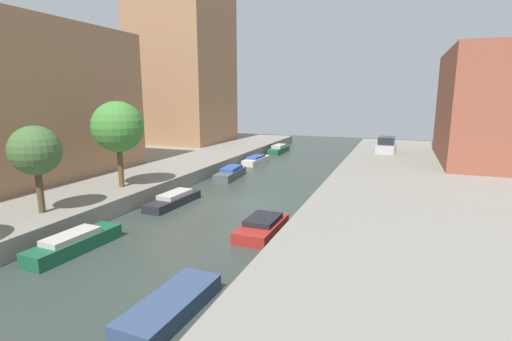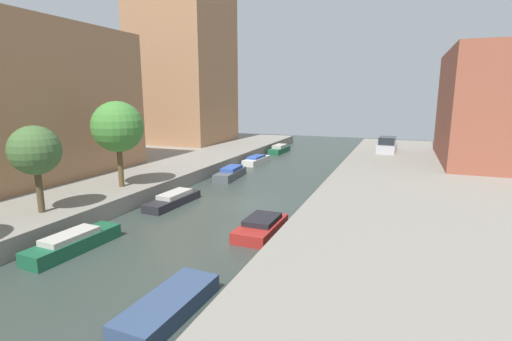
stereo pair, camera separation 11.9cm
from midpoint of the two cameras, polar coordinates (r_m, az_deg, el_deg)
name	(u,v)px [view 2 (the right image)]	position (r m, az deg, el deg)	size (l,w,h in m)	color
ground_plane	(232,204)	(23.84, -3.56, -5.15)	(84.00, 84.00, 0.00)	#333D38
quay_left	(55,178)	(32.81, -28.11, -1.02)	(20.00, 64.00, 1.00)	gray
quay_right	(511,226)	(22.31, 34.39, -6.99)	(20.00, 64.00, 1.00)	gray
apartment_tower_far	(183,56)	(49.02, -10.89, 16.71)	(10.00, 10.30, 21.05)	#9E704C
low_block_right	(509,107)	(38.79, 34.05, 8.01)	(10.00, 14.22, 9.61)	brown
street_tree_1	(35,151)	(21.16, -30.38, 2.58)	(2.42, 2.42, 4.35)	#4E3E28
street_tree_2	(118,127)	(25.09, -20.12, 6.20)	(3.18, 3.18, 5.43)	brown
parked_car	(387,146)	(41.31, 19.34, 3.59)	(1.95, 4.40, 1.58)	#B7B7BC
moored_boat_left_1	(73,243)	(18.63, -25.79, -9.84)	(1.46, 4.43, 0.88)	#195638
moored_boat_left_2	(173,200)	(24.19, -12.31, -4.34)	(1.48, 4.49, 0.77)	#232328
moored_boat_left_3	(230,173)	(31.29, -3.79, -0.42)	(1.60, 4.38, 0.92)	#4C5156
moored_boat_left_4	(256,160)	(37.96, 0.16, 1.60)	(1.47, 4.43, 0.78)	beige
moored_boat_left_5	(279,149)	(45.21, 3.65, 3.22)	(1.40, 4.60, 0.95)	#195638
moored_boat_right_1	(169,306)	(12.77, -12.85, -19.35)	(1.60, 3.96, 0.59)	#33476B
moored_boat_right_2	(261,227)	(18.87, 0.97, -8.52)	(1.70, 3.78, 0.81)	maroon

